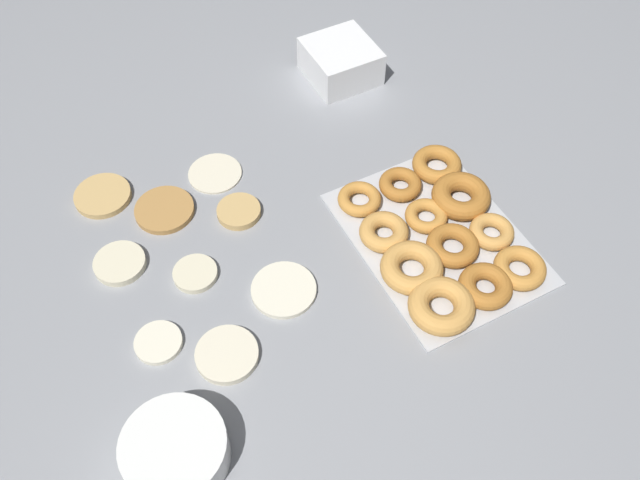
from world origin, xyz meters
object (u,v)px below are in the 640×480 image
Objects in this scene: pancake_2 at (195,274)px; pancake_3 at (158,343)px; pancake_0 at (164,210)px; pancake_5 at (284,290)px; batter_bowl at (175,451)px; pancake_7 at (120,263)px; pancake_4 at (215,173)px; pancake_6 at (239,211)px; pancake_1 at (227,355)px; donut_tray at (440,238)px; pancake_8 at (103,196)px; container_stack at (341,61)px.

pancake_2 is 0.99× the size of pancake_3.
pancake_0 reaches higher than pancake_5.
pancake_5 is 0.33m from batter_bowl.
pancake_7 is 0.38m from batter_bowl.
pancake_4 is 0.12m from pancake_6.
donut_tray reaches higher than pancake_1.
pancake_8 is at bearing -1.93° from pancake_3.
pancake_5 is (-0.32, -0.00, 0.00)m from pancake_4.
donut_tray is at bearing -125.99° from pancake_0.
pancake_3 is 0.39m from pancake_4.
pancake_4 is (0.39, -0.14, -0.00)m from pancake_1.
donut_tray is at bearing -97.54° from pancake_5.
pancake_0 is 1.22× the size of pancake_7.
pancake_1 is (-0.34, 0.01, 0.00)m from pancake_0.
pancake_2 is 0.73× the size of pancake_8.
batter_bowl is (-0.51, 0.27, 0.03)m from pancake_4.
pancake_4 is at bearing -69.56° from pancake_0.
pancake_1 reaches higher than pancake_4.
pancake_8 reaches higher than pancake_3.
pancake_7 is 0.67m from container_stack.
pancake_7 is at bearing 53.45° from pancake_2.
donut_tray reaches higher than pancake_4.
pancake_8 is (0.16, 0.22, -0.00)m from pancake_6.
container_stack reaches higher than pancake_0.
donut_tray is at bearing -85.85° from pancake_1.
pancake_6 is at bearing -49.80° from pancake_3.
batter_bowl is at bearing 125.72° from pancake_5.
pancake_3 is 0.69× the size of pancake_5.
pancake_4 is at bearing 0.88° from pancake_6.
pancake_0 is at bearing -2.38° from pancake_1.
pancake_6 is at bearing -179.12° from pancake_4.
pancake_5 is at bearing -128.11° from pancake_7.
pancake_8 reaches higher than pancake_4.
pancake_4 is (0.31, -0.23, -0.00)m from pancake_3.
container_stack is (0.51, -0.07, 0.02)m from donut_tray.
pancake_1 is 0.67× the size of batter_bowl.
pancake_1 is 0.44m from pancake_8.
pancake_1 is 0.27× the size of donut_tray.
pancake_2 is 0.51× the size of batter_bowl.
donut_tray is 2.61× the size of container_stack.
batter_bowl reaches higher than pancake_4.
pancake_5 is at bearing -129.46° from pancake_2.
pancake_6 is (0.27, -0.14, 0.00)m from pancake_1.
pancake_0 and pancake_2 have the same top height.
pancake_8 is (0.09, 0.09, 0.00)m from pancake_0.
pancake_1 reaches higher than pancake_3.
pancake_1 is at bearing -47.04° from batter_bowl.
pancake_2 is 0.95× the size of pancake_6.
pancake_2 is 0.74× the size of pancake_4.
pancake_1 is at bearing 136.67° from container_stack.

